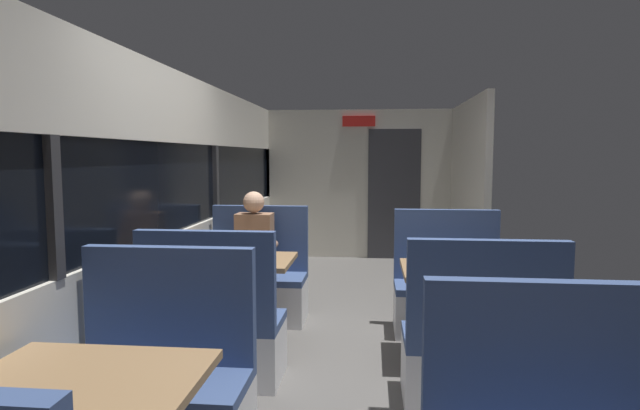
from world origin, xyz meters
TOP-DOWN VIEW (x-y plane):
  - ground_plane at (0.00, 0.00)m, footprint 3.30×9.20m
  - carriage_window_panel_left at (-1.45, 0.00)m, footprint 0.09×8.48m
  - carriage_end_bulkhead at (0.06, 4.19)m, footprint 2.90×0.11m
  - carriage_aisle_panel_right at (1.45, 3.00)m, footprint 0.08×2.40m
  - dining_table_near_window at (-0.89, -2.09)m, footprint 0.90×0.70m
  - bench_near_window_facing_entry at (-0.89, -1.39)m, footprint 0.95×0.50m
  - dining_table_mid_window at (-0.89, 0.26)m, footprint 0.90×0.70m
  - bench_mid_window_facing_end at (-0.89, -0.44)m, footprint 0.95×0.50m
  - bench_mid_window_facing_entry at (-0.89, 0.96)m, footprint 0.95×0.50m
  - dining_table_rear_aisle at (0.89, 0.06)m, footprint 0.90×0.70m
  - bench_rear_aisle_facing_end at (0.89, -0.64)m, footprint 0.95×0.50m
  - bench_rear_aisle_facing_entry at (0.89, 0.76)m, footprint 0.95×0.50m
  - seated_passenger at (-0.89, 0.89)m, footprint 0.47×0.55m

SIDE VIEW (x-z plane):
  - ground_plane at x=0.00m, z-range -0.02..0.00m
  - bench_near_window_facing_entry at x=-0.89m, z-range -0.22..0.88m
  - bench_mid_window_facing_end at x=-0.89m, z-range -0.22..0.88m
  - bench_mid_window_facing_entry at x=-0.89m, z-range -0.22..0.88m
  - bench_rear_aisle_facing_end at x=0.89m, z-range -0.22..0.88m
  - bench_rear_aisle_facing_entry at x=0.89m, z-range -0.22..0.88m
  - seated_passenger at x=-0.89m, z-range -0.09..1.17m
  - dining_table_near_window at x=-0.89m, z-range 0.27..1.01m
  - dining_table_mid_window at x=-0.89m, z-range 0.27..1.01m
  - dining_table_rear_aisle at x=0.89m, z-range 0.27..1.01m
  - carriage_window_panel_left at x=-1.45m, z-range -0.04..2.26m
  - carriage_end_bulkhead at x=0.06m, z-range -0.01..2.29m
  - carriage_aisle_panel_right at x=1.45m, z-range 0.00..2.30m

